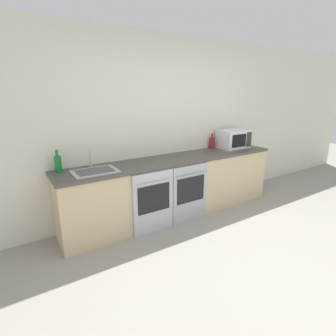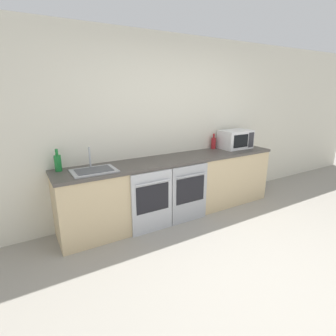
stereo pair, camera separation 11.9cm
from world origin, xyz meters
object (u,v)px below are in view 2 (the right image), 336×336
at_px(oven_left, 152,202).
at_px(bottle_green, 58,163).
at_px(oven_right, 190,194).
at_px(sink, 94,170).
at_px(microwave, 235,139).
at_px(bottle_red, 213,143).

bearing_deg(oven_left, bottle_green, 154.65).
bearing_deg(bottle_green, oven_left, -25.35).
relative_size(oven_right, sink, 1.59).
xyz_separation_m(oven_left, bottle_green, (-1.02, 0.48, 0.56)).
distance_m(oven_left, microwave, 1.93).
xyz_separation_m(microwave, sink, (-2.44, -0.13, -0.14)).
height_order(bottle_red, bottle_green, bottle_green).
bearing_deg(bottle_red, bottle_green, -178.75).
relative_size(oven_left, sink, 1.59).
bearing_deg(bottle_green, sink, -32.21).
xyz_separation_m(oven_right, sink, (-1.25, 0.25, 0.47)).
distance_m(oven_left, oven_right, 0.59).
bearing_deg(microwave, sink, -176.99).
bearing_deg(bottle_green, microwave, -2.05).
height_order(oven_right, bottle_red, bottle_red).
bearing_deg(sink, microwave, 3.01).
distance_m(bottle_green, sink, 0.44).
bearing_deg(oven_left, oven_right, 0.00).
relative_size(oven_right, microwave, 1.60).
distance_m(microwave, sink, 2.45).
xyz_separation_m(bottle_green, sink, (0.36, -0.23, -0.09)).
relative_size(oven_left, microwave, 1.60).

